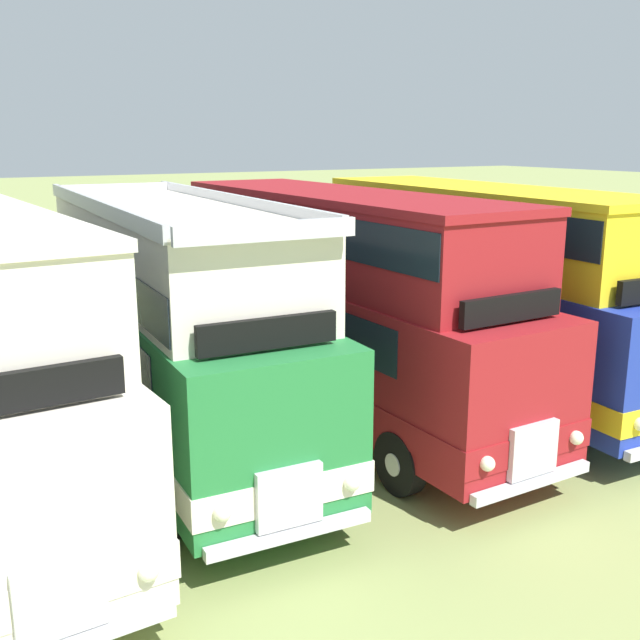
% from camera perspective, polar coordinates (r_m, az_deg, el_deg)
% --- Properties ---
extents(ground_plane, '(200.00, 200.00, 0.00)m').
position_cam_1_polar(ground_plane, '(14.03, -10.08, -9.64)').
color(ground_plane, '#8C9956').
extents(bus_third_in_row, '(2.92, 9.94, 4.52)m').
position_cam_1_polar(bus_third_in_row, '(13.75, -11.17, 0.17)').
color(bus_third_in_row, '#237538').
rests_on(bus_third_in_row, ground).
extents(bus_fourth_in_row, '(2.81, 10.29, 4.49)m').
position_cam_1_polar(bus_fourth_in_row, '(14.90, 1.66, 1.93)').
color(bus_fourth_in_row, maroon).
rests_on(bus_fourth_in_row, ground).
extents(bus_fifth_in_row, '(2.89, 10.08, 4.49)m').
position_cam_1_polar(bus_fifth_in_row, '(16.72, 12.23, 2.92)').
color(bus_fifth_in_row, '#1E339E').
rests_on(bus_fifth_in_row, ground).
extents(rope_fence_line, '(19.78, 0.08, 1.05)m').
position_cam_1_polar(rope_fence_line, '(23.67, -18.73, 1.18)').
color(rope_fence_line, '#8C704C').
rests_on(rope_fence_line, ground).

